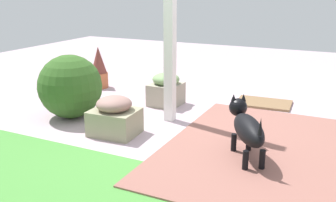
{
  "coord_description": "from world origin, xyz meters",
  "views": [
    {
      "loc": [
        -1.41,
        3.68,
        1.49
      ],
      "look_at": [
        0.38,
        0.01,
        0.26
      ],
      "focal_mm": 40.9,
      "sensor_mm": 36.0,
      "label": 1
    }
  ],
  "objects_px": {
    "stone_planter_nearest": "(166,90)",
    "doormat": "(264,103)",
    "porch_pillar": "(170,19)",
    "terracotta_pot_spiky": "(99,68)",
    "dog": "(247,127)",
    "stone_planter_mid": "(115,116)",
    "round_shrub": "(70,86)"
  },
  "relations": [
    {
      "from": "stone_planter_nearest",
      "to": "stone_planter_mid",
      "type": "xyz_separation_m",
      "value": [
        0.02,
        1.16,
        -0.01
      ]
    },
    {
      "from": "stone_planter_nearest",
      "to": "round_shrub",
      "type": "height_order",
      "value": "round_shrub"
    },
    {
      "from": "porch_pillar",
      "to": "stone_planter_nearest",
      "type": "relative_size",
      "value": 5.41
    },
    {
      "from": "porch_pillar",
      "to": "terracotta_pot_spiky",
      "type": "distance_m",
      "value": 2.02
    },
    {
      "from": "stone_planter_nearest",
      "to": "doormat",
      "type": "xyz_separation_m",
      "value": [
        -1.15,
        -0.58,
        -0.19
      ]
    },
    {
      "from": "round_shrub",
      "to": "dog",
      "type": "distance_m",
      "value": 2.16
    },
    {
      "from": "stone_planter_mid",
      "to": "dog",
      "type": "xyz_separation_m",
      "value": [
        -1.38,
        -0.01,
        0.11
      ]
    },
    {
      "from": "porch_pillar",
      "to": "round_shrub",
      "type": "distance_m",
      "value": 1.4
    },
    {
      "from": "round_shrub",
      "to": "dog",
      "type": "relative_size",
      "value": 1.05
    },
    {
      "from": "porch_pillar",
      "to": "doormat",
      "type": "bearing_deg",
      "value": -127.56
    },
    {
      "from": "porch_pillar",
      "to": "stone_planter_nearest",
      "type": "xyz_separation_m",
      "value": [
        0.3,
        -0.51,
        -0.94
      ]
    },
    {
      "from": "round_shrub",
      "to": "terracotta_pot_spiky",
      "type": "height_order",
      "value": "round_shrub"
    },
    {
      "from": "terracotta_pot_spiky",
      "to": "dog",
      "type": "distance_m",
      "value": 3.07
    },
    {
      "from": "porch_pillar",
      "to": "stone_planter_nearest",
      "type": "height_order",
      "value": "porch_pillar"
    },
    {
      "from": "dog",
      "to": "porch_pillar",
      "type": "bearing_deg",
      "value": -30.99
    },
    {
      "from": "porch_pillar",
      "to": "stone_planter_nearest",
      "type": "bearing_deg",
      "value": -59.38
    },
    {
      "from": "stone_planter_mid",
      "to": "terracotta_pot_spiky",
      "type": "bearing_deg",
      "value": -49.73
    },
    {
      "from": "doormat",
      "to": "porch_pillar",
      "type": "bearing_deg",
      "value": 52.44
    },
    {
      "from": "stone_planter_mid",
      "to": "terracotta_pot_spiky",
      "type": "relative_size",
      "value": 0.8
    },
    {
      "from": "stone_planter_nearest",
      "to": "stone_planter_mid",
      "type": "bearing_deg",
      "value": 88.94
    },
    {
      "from": "stone_planter_nearest",
      "to": "terracotta_pot_spiky",
      "type": "distance_m",
      "value": 1.36
    },
    {
      "from": "porch_pillar",
      "to": "dog",
      "type": "xyz_separation_m",
      "value": [
        -1.06,
        0.63,
        -0.84
      ]
    },
    {
      "from": "dog",
      "to": "stone_planter_nearest",
      "type": "bearing_deg",
      "value": -40.16
    },
    {
      "from": "round_shrub",
      "to": "doormat",
      "type": "height_order",
      "value": "round_shrub"
    },
    {
      "from": "round_shrub",
      "to": "doormat",
      "type": "distance_m",
      "value": 2.48
    },
    {
      "from": "stone_planter_nearest",
      "to": "round_shrub",
      "type": "relative_size",
      "value": 0.57
    },
    {
      "from": "dog",
      "to": "round_shrub",
      "type": "bearing_deg",
      "value": -6.07
    },
    {
      "from": "stone_planter_nearest",
      "to": "terracotta_pot_spiky",
      "type": "bearing_deg",
      "value": -15.31
    },
    {
      "from": "porch_pillar",
      "to": "round_shrub",
      "type": "height_order",
      "value": "porch_pillar"
    },
    {
      "from": "stone_planter_nearest",
      "to": "dog",
      "type": "xyz_separation_m",
      "value": [
        -1.36,
        1.15,
        0.1
      ]
    },
    {
      "from": "stone_planter_nearest",
      "to": "stone_planter_mid",
      "type": "height_order",
      "value": "stone_planter_nearest"
    },
    {
      "from": "stone_planter_nearest",
      "to": "dog",
      "type": "relative_size",
      "value": 0.6
    }
  ]
}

